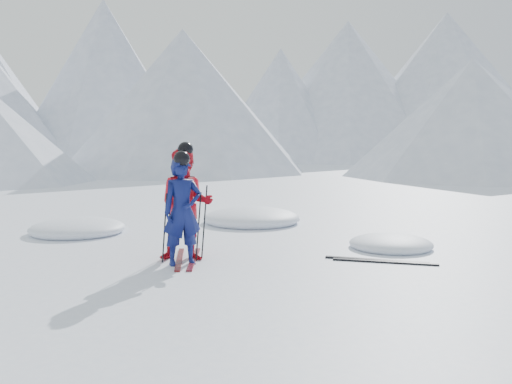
{
  "coord_description": "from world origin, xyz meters",
  "views": [
    {
      "loc": [
        -2.38,
        -8.95,
        2.0
      ],
      "look_at": [
        -1.57,
        0.5,
        1.1
      ],
      "focal_mm": 38.0,
      "sensor_mm": 36.0,
      "label": 1
    }
  ],
  "objects": [
    {
      "name": "skier_red",
      "position": [
        -2.77,
        0.07,
        0.94
      ],
      "size": [
        0.93,
        0.73,
        1.87
      ],
      "primitive_type": "imported",
      "rotation": [
        0.0,
        0.0,
        -0.02
      ],
      "color": "red",
      "rests_on": "ground"
    },
    {
      "name": "snow_lumps",
      "position": [
        -2.0,
        2.95,
        0.0
      ],
      "size": [
        10.28,
        7.67,
        0.52
      ],
      "color": "white",
      "rests_on": "ground"
    },
    {
      "name": "ski_loose_a",
      "position": [
        0.38,
        -0.27,
        0.01
      ],
      "size": [
        1.61,
        0.71,
        0.03
      ],
      "primitive_type": "cube",
      "rotation": [
        0.0,
        0.0,
        1.19
      ],
      "color": "black",
      "rests_on": "ground"
    },
    {
      "name": "skier_blue",
      "position": [
        -2.82,
        -0.25,
        0.87
      ],
      "size": [
        0.73,
        0.6,
        1.73
      ],
      "primitive_type": "imported",
      "rotation": [
        0.0,
        0.0,
        0.33
      ],
      "color": "#0D1653",
      "rests_on": "ground"
    },
    {
      "name": "pole_blue_left",
      "position": [
        -3.12,
        -0.1,
        0.58
      ],
      "size": [
        0.12,
        0.08,
        1.15
      ],
      "primitive_type": "cylinder",
      "rotation": [
        0.05,
        0.08,
        0.0
      ],
      "color": "black",
      "rests_on": "ground"
    },
    {
      "name": "ski_worn_right",
      "position": [
        -2.65,
        0.07,
        0.01
      ],
      "size": [
        0.19,
        1.7,
        0.03
      ],
      "primitive_type": "cube",
      "rotation": [
        0.0,
        0.0,
        -0.06
      ],
      "color": "black",
      "rests_on": "ground"
    },
    {
      "name": "mountain_range",
      "position": [
        5.71,
        35.31,
        6.72
      ],
      "size": [
        106.15,
        62.94,
        15.53
      ],
      "color": "#B2BCD1",
      "rests_on": "ground"
    },
    {
      "name": "pole_red_left",
      "position": [
        -3.07,
        0.32,
        0.62
      ],
      "size": [
        0.12,
        0.1,
        1.25
      ],
      "primitive_type": "cylinder",
      "rotation": [
        0.06,
        0.08,
        0.0
      ],
      "color": "black",
      "rests_on": "ground"
    },
    {
      "name": "ski_loose_b",
      "position": [
        0.48,
        -0.42,
        0.01
      ],
      "size": [
        1.63,
        0.65,
        0.03
      ],
      "primitive_type": "cube",
      "rotation": [
        0.0,
        0.0,
        1.23
      ],
      "color": "black",
      "rests_on": "ground"
    },
    {
      "name": "pole_red_right",
      "position": [
        -2.47,
        0.22,
        0.62
      ],
      "size": [
        0.12,
        0.09,
        1.25
      ],
      "primitive_type": "cylinder",
      "rotation": [
        -0.05,
        0.08,
        0.0
      ],
      "color": "black",
      "rests_on": "ground"
    },
    {
      "name": "pole_blue_right",
      "position": [
        -2.57,
        -0.0,
        0.58
      ],
      "size": [
        0.12,
        0.07,
        1.15
      ],
      "primitive_type": "cylinder",
      "rotation": [
        -0.04,
        0.08,
        0.0
      ],
      "color": "black",
      "rests_on": "ground"
    },
    {
      "name": "ground",
      "position": [
        0.0,
        0.0,
        0.0
      ],
      "size": [
        160.0,
        160.0,
        0.0
      ],
      "primitive_type": "plane",
      "color": "white",
      "rests_on": "ground"
    },
    {
      "name": "ski_worn_left",
      "position": [
        -2.89,
        0.07,
        0.01
      ],
      "size": [
        0.11,
        1.7,
        0.03
      ],
      "primitive_type": "cube",
      "rotation": [
        0.0,
        0.0,
        0.01
      ],
      "color": "black",
      "rests_on": "ground"
    }
  ]
}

